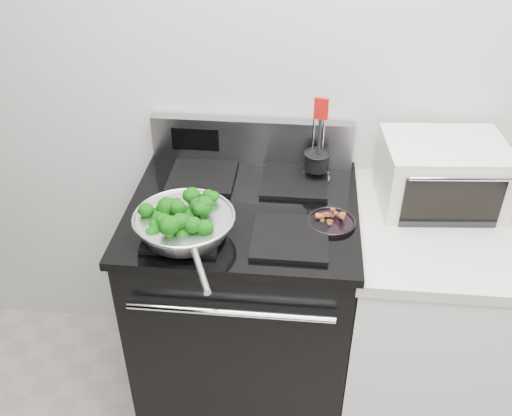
# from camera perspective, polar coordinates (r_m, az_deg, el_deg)

# --- Properties ---
(back_wall) EXTENTS (4.00, 0.02, 2.70)m
(back_wall) POSITION_cam_1_polar(r_m,az_deg,el_deg) (2.07, 8.24, 14.32)
(back_wall) COLOR silver
(back_wall) RESTS_ON ground
(gas_range) EXTENTS (0.79, 0.69, 1.13)m
(gas_range) POSITION_cam_1_polar(r_m,az_deg,el_deg) (2.26, -1.14, -9.47)
(gas_range) COLOR black
(gas_range) RESTS_ON floor
(counter) EXTENTS (0.62, 0.68, 0.92)m
(counter) POSITION_cam_1_polar(r_m,az_deg,el_deg) (2.31, 16.28, -10.80)
(counter) COLOR white
(counter) RESTS_ON floor
(skillet) EXTENTS (0.32, 0.49, 0.07)m
(skillet) POSITION_cam_1_polar(r_m,az_deg,el_deg) (1.80, -7.15, -1.59)
(skillet) COLOR silver
(skillet) RESTS_ON gas_range
(broccoli_pile) EXTENTS (0.25, 0.25, 0.09)m
(broccoli_pile) POSITION_cam_1_polar(r_m,az_deg,el_deg) (1.79, -7.21, -1.07)
(broccoli_pile) COLOR black
(broccoli_pile) RESTS_ON skillet
(bacon_plate) EXTENTS (0.16, 0.16, 0.04)m
(bacon_plate) POSITION_cam_1_polar(r_m,az_deg,el_deg) (1.88, 7.55, -1.14)
(bacon_plate) COLOR black
(bacon_plate) RESTS_ON gas_range
(utensil_holder) EXTENTS (0.11, 0.11, 0.33)m
(utensil_holder) POSITION_cam_1_polar(r_m,az_deg,el_deg) (2.09, 6.06, 4.31)
(utensil_holder) COLOR silver
(utensil_holder) RESTS_ON gas_range
(toaster_oven) EXTENTS (0.43, 0.34, 0.23)m
(toaster_oven) POSITION_cam_1_polar(r_m,az_deg,el_deg) (2.07, 18.03, 3.28)
(toaster_oven) COLOR silver
(toaster_oven) RESTS_ON counter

